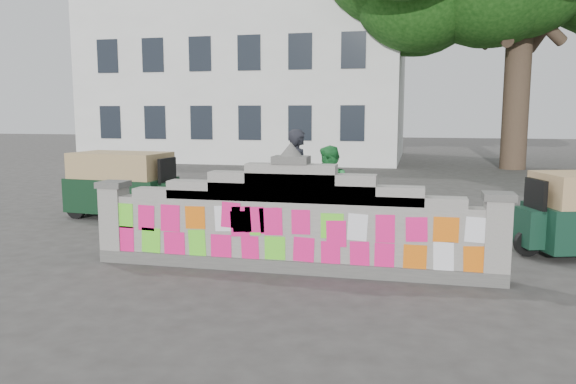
{
  "coord_description": "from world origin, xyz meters",
  "views": [
    {
      "loc": [
        1.87,
        -8.32,
        2.45
      ],
      "look_at": [
        -0.28,
        1.0,
        1.1
      ],
      "focal_mm": 35.0,
      "sensor_mm": 36.0,
      "label": 1
    }
  ],
  "objects_px": {
    "cyclist_bike": "(298,209)",
    "pedestrian": "(329,192)",
    "cyclist_rider": "(298,189)",
    "rickshaw_left": "(124,184)"
  },
  "relations": [
    {
      "from": "cyclist_bike",
      "to": "pedestrian",
      "type": "height_order",
      "value": "pedestrian"
    },
    {
      "from": "cyclist_bike",
      "to": "cyclist_rider",
      "type": "bearing_deg",
      "value": 65.13
    },
    {
      "from": "cyclist_rider",
      "to": "pedestrian",
      "type": "xyz_separation_m",
      "value": [
        0.62,
        -0.05,
        -0.03
      ]
    },
    {
      "from": "cyclist_rider",
      "to": "pedestrian",
      "type": "height_order",
      "value": "cyclist_rider"
    },
    {
      "from": "cyclist_rider",
      "to": "rickshaw_left",
      "type": "bearing_deg",
      "value": 50.75
    },
    {
      "from": "cyclist_bike",
      "to": "rickshaw_left",
      "type": "distance_m",
      "value": 4.6
    },
    {
      "from": "pedestrian",
      "to": "rickshaw_left",
      "type": "xyz_separation_m",
      "value": [
        -5.07,
        1.19,
        -0.12
      ]
    },
    {
      "from": "cyclist_bike",
      "to": "cyclist_rider",
      "type": "relative_size",
      "value": 1.12
    },
    {
      "from": "rickshaw_left",
      "to": "pedestrian",
      "type": "bearing_deg",
      "value": -7.89
    },
    {
      "from": "cyclist_rider",
      "to": "rickshaw_left",
      "type": "relative_size",
      "value": 0.67
    }
  ]
}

